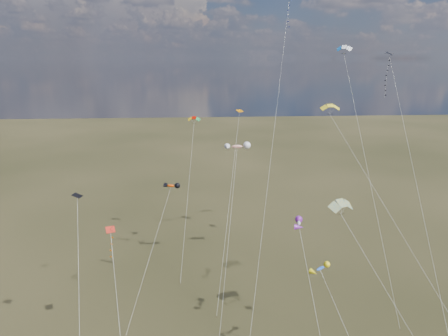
{
  "coord_description": "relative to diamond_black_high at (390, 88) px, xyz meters",
  "views": [
    {
      "loc": [
        -3.71,
        -33.97,
        33.34
      ],
      "look_at": [
        0.0,
        18.0,
        19.0
      ],
      "focal_mm": 32.0,
      "sensor_mm": 36.0,
      "label": 1
    }
  ],
  "objects": [
    {
      "name": "parafoil_tricolor",
      "position": [
        -28.8,
        11.81,
        -6.03
      ],
      "size": [
        3.75,
        15.72,
        23.89
      ],
      "color": "yellow",
      "rests_on": "ground"
    },
    {
      "name": "novelty_orange_black",
      "position": [
        -32.24,
        -3.22,
        -13.44
      ],
      "size": [
        6.78,
        13.17,
        16.35
      ],
      "color": "#EB4307",
      "rests_on": "ground"
    },
    {
      "name": "diamond_red_low",
      "position": [
        -38.18,
        -15.8,
        -16.96
      ],
      "size": [
        3.8,
        13.19,
        14.91
      ],
      "color": "red",
      "rests_on": "ground"
    },
    {
      "name": "novelty_blue_yellow",
      "position": [
        -15.69,
        -20.81,
        -17.24
      ],
      "size": [
        5.82,
        10.64,
        12.47
      ],
      "color": "blue",
      "rests_on": "ground"
    },
    {
      "name": "diamond_black_mid",
      "position": [
        -40.71,
        -19.66,
        -15.04
      ],
      "size": [
        3.71,
        17.08,
        19.16
      ],
      "color": "black",
      "rests_on": "ground"
    },
    {
      "name": "parafoil_striped",
      "position": [
        -11.77,
        -15.21,
        -12.05
      ],
      "size": [
        10.34,
        12.69,
        18.01
      ],
      "color": "gold",
      "rests_on": "ground"
    },
    {
      "name": "diamond_navy_tall",
      "position": [
        -15.13,
        3.0,
        6.67
      ],
      "size": [
        9.4,
        25.77,
        41.97
      ],
      "color": "#0C184A",
      "rests_on": "ground"
    },
    {
      "name": "diamond_black_high",
      "position": [
        0.0,
        0.0,
        0.0
      ],
      "size": [
        1.37,
        23.05,
        34.28
      ],
      "color": "black",
      "rests_on": "ground"
    },
    {
      "name": "parafoil_blue_white",
      "position": [
        -5.12,
        5.78,
        5.6
      ],
      "size": [
        3.46,
        22.87,
        35.69
      ],
      "color": "blue",
      "rests_on": "ground"
    },
    {
      "name": "novelty_redwhite_stripe",
      "position": [
        -22.35,
        0.85,
        -8.73
      ],
      "size": [
        5.49,
        17.74,
        21.23
      ],
      "color": "#EC431C",
      "rests_on": "ground"
    },
    {
      "name": "parafoil_yellow",
      "position": [
        -8.89,
        -0.73,
        -2.6
      ],
      "size": [
        14.17,
        18.83,
        27.39
      ],
      "color": "yellow",
      "rests_on": "ground"
    },
    {
      "name": "diamond_orange_center",
      "position": [
        -23.02,
        -0.96,
        -10.79
      ],
      "size": [
        5.1,
        15.29,
        25.77
      ],
      "color": "orange",
      "rests_on": "ground"
    },
    {
      "name": "novelty_white_purple",
      "position": [
        -16.98,
        -16.18,
        -14.05
      ],
      "size": [
        2.06,
        13.43,
        15.72
      ],
      "color": "silver",
      "rests_on": "ground"
    }
  ]
}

